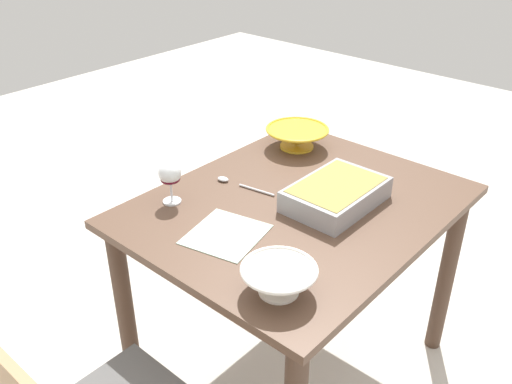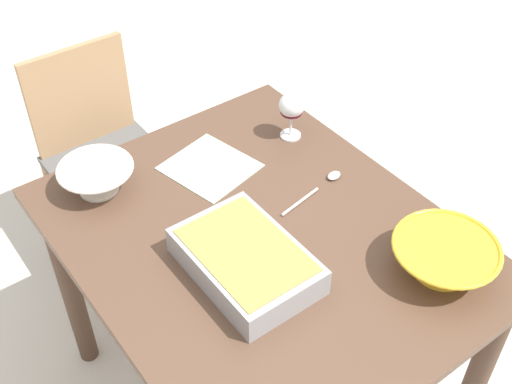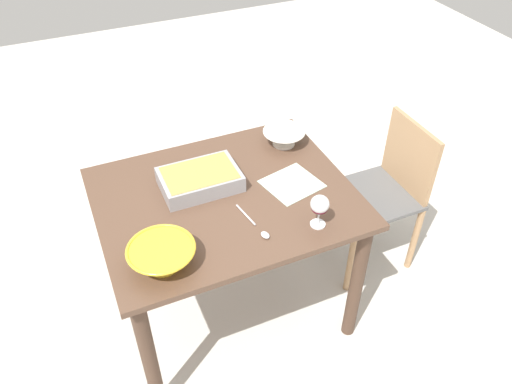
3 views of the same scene
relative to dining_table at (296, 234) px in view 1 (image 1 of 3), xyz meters
The scene contains 8 objects.
ground_plane 0.64m from the dining_table, ahead, with size 8.00×8.00×0.00m, color beige.
dining_table is the anchor object (origin of this frame).
wine_glass 0.49m from the dining_table, 48.94° to the right, with size 0.08×0.08×0.15m.
casserole_dish 0.21m from the dining_table, 126.57° to the left, with size 0.35×0.23×0.08m.
mixing_bowl 0.51m from the dining_table, 31.69° to the left, with size 0.21×0.21×0.08m.
small_bowl 0.48m from the dining_table, 141.83° to the right, with size 0.26×0.26×0.09m.
serving_spoon 0.29m from the dining_table, 78.83° to the right, with size 0.06×0.24×0.01m.
napkin 0.33m from the dining_table, ahead, with size 0.23×0.22×0.00m, color #B2CCB7.
Camera 1 is at (1.33, 0.98, 1.74)m, focal length 39.06 mm.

